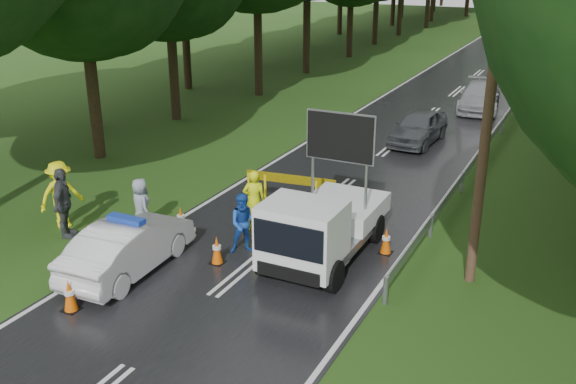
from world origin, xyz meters
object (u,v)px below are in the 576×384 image
Objects in this scene: queue_car_first at (419,127)px; queue_car_second at (480,96)px; police_sedan at (129,247)px; civilian at (244,224)px; queue_car_fourth at (511,48)px; barrier at (291,184)px; officer at (254,200)px; work_truck at (321,226)px; queue_car_third at (511,62)px.

queue_car_second is at bearing 83.96° from queue_car_first.
civilian is at bearing -135.59° from police_sedan.
queue_car_fourth is at bearing 52.82° from civilian.
officer is (-0.33, -1.67, -0.00)m from barrier.
work_truck is at bearing -150.13° from police_sedan.
officer is at bearing 157.52° from work_truck.
civilian reaches higher than police_sedan.
officer reaches higher than police_sedan.
police_sedan is at bearing -98.95° from queue_car_third.
work_truck is 2.06m from civilian.
officer is 35.43m from queue_car_fourth.
civilian is 0.36× the size of queue_car_second.
queue_car_second is 11.57m from queue_car_third.
queue_car_second is 0.96× the size of queue_car_third.
queue_car_second is (2.43, 19.24, -0.16)m from civilian.
work_truck reaches higher than police_sedan.
work_truck is 1.61× the size of barrier.
police_sedan is 1.45× the size of barrier.
work_truck is 11.75m from queue_car_first.
queue_car_second is 1.05× the size of queue_car_fourth.
barrier is 9.15m from queue_car_first.
police_sedan is 39.18m from queue_car_fourth.
civilian is 0.38× the size of queue_car_fourth.
police_sedan is 5.65m from barrier.
civilian is 36.84m from queue_car_fourth.
work_truck is at bearing 128.44° from officer.
officer is at bearing -96.92° from queue_car_third.
work_truck reaches higher than officer.
work_truck is 36.42m from queue_car_fourth.
officer is at bearing 74.36° from civilian.
work_truck is 2.58× the size of officer.
barrier is (1.86, 5.33, 0.22)m from police_sedan.
queue_car_fourth reaches higher than queue_car_third.
work_truck is at bearing -57.75° from barrier.
civilian is 0.42× the size of queue_car_first.
queue_car_second is at bearing -84.49° from queue_car_fourth.
work_truck reaches higher than queue_car_fourth.
officer reaches higher than queue_car_first.
police_sedan is 2.31× the size of officer.
queue_car_second is 17.60m from queue_car_fourth.
officer is at bearing -105.85° from queue_car_second.
queue_car_first is (1.30, 12.13, -0.15)m from civilian.
barrier is 0.65× the size of queue_car_fourth.
officer is at bearing -96.61° from queue_car_first.
officer is 0.45× the size of queue_car_first.
queue_car_second is at bearing 88.55° from work_truck.
officer is at bearing -90.97° from queue_car_fourth.
queue_car_first is 0.83× the size of queue_car_third.
queue_car_third is at bearing -100.49° from police_sedan.
queue_car_third is (-0.18, 11.57, -0.00)m from queue_car_second.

